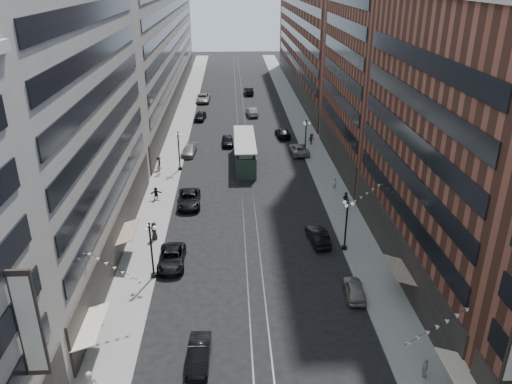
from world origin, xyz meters
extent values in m
plane|color=black|center=(0.00, 60.00, 0.00)|extent=(220.00, 220.00, 0.00)
cube|color=gray|center=(-11.00, 70.00, 0.07)|extent=(4.00, 180.00, 0.15)
cube|color=gray|center=(11.00, 70.00, 0.07)|extent=(4.00, 180.00, 0.15)
cube|color=#2D2D33|center=(-0.70, 70.00, 0.01)|extent=(0.12, 180.00, 0.02)
cube|color=#2D2D33|center=(0.70, 70.00, 0.01)|extent=(0.12, 180.00, 0.02)
cube|color=#A29B90|center=(-17.00, 33.00, 14.00)|extent=(8.00, 36.00, 28.00)
cube|color=#A29B90|center=(-17.00, 96.00, 13.00)|extent=(8.00, 90.00, 26.00)
cube|color=brown|center=(17.00, 28.00, 12.00)|extent=(8.00, 30.00, 24.00)
cube|color=brown|center=(17.00, 56.00, 21.00)|extent=(8.00, 26.00, 42.00)
cube|color=brown|center=(17.00, 105.00, 12.00)|extent=(8.00, 72.00, 24.00)
cylinder|color=black|center=(-9.20, 28.00, 0.30)|extent=(0.56, 0.56, 0.30)
cylinder|color=black|center=(-9.20, 28.00, 2.75)|extent=(0.18, 0.18, 5.20)
sphere|color=black|center=(-9.20, 28.00, 5.55)|extent=(0.24, 0.24, 0.24)
sphere|color=white|center=(-8.75, 28.00, 5.15)|extent=(0.36, 0.36, 0.36)
sphere|color=white|center=(-9.42, 28.39, 5.15)|extent=(0.36, 0.36, 0.36)
sphere|color=white|center=(-9.42, 27.61, 5.15)|extent=(0.36, 0.36, 0.36)
cylinder|color=black|center=(-9.20, 55.00, 0.30)|extent=(0.56, 0.56, 0.30)
cylinder|color=black|center=(-9.20, 55.00, 2.75)|extent=(0.18, 0.18, 5.20)
sphere|color=black|center=(-9.20, 55.00, 5.55)|extent=(0.24, 0.24, 0.24)
sphere|color=white|center=(-8.75, 55.00, 5.15)|extent=(0.36, 0.36, 0.36)
sphere|color=white|center=(-9.42, 55.39, 5.15)|extent=(0.36, 0.36, 0.36)
sphere|color=white|center=(-9.42, 54.61, 5.15)|extent=(0.36, 0.36, 0.36)
cylinder|color=black|center=(9.20, 32.00, 0.30)|extent=(0.56, 0.56, 0.30)
cylinder|color=black|center=(9.20, 32.00, 2.75)|extent=(0.18, 0.18, 5.20)
sphere|color=black|center=(9.20, 32.00, 5.55)|extent=(0.24, 0.24, 0.24)
sphere|color=white|center=(9.65, 32.00, 5.15)|extent=(0.36, 0.36, 0.36)
sphere|color=white|center=(8.97, 32.39, 5.15)|extent=(0.36, 0.36, 0.36)
sphere|color=white|center=(8.97, 31.61, 5.15)|extent=(0.36, 0.36, 0.36)
cylinder|color=black|center=(9.20, 60.00, 0.30)|extent=(0.56, 0.56, 0.30)
cylinder|color=black|center=(9.20, 60.00, 2.75)|extent=(0.18, 0.18, 5.20)
sphere|color=black|center=(9.20, 60.00, 5.55)|extent=(0.24, 0.24, 0.24)
sphere|color=white|center=(9.65, 60.00, 5.15)|extent=(0.36, 0.36, 0.36)
sphere|color=white|center=(8.97, 60.39, 5.15)|extent=(0.36, 0.36, 0.36)
sphere|color=white|center=(8.97, 59.61, 5.15)|extent=(0.36, 0.36, 0.36)
cube|color=#253B2E|center=(0.00, 57.50, 1.44)|extent=(2.77, 13.29, 2.88)
cube|color=gray|center=(0.00, 57.50, 3.21)|extent=(1.77, 12.18, 0.66)
cube|color=gray|center=(0.00, 57.50, 3.66)|extent=(2.99, 13.51, 0.17)
cylinder|color=black|center=(0.00, 52.51, 0.39)|extent=(2.55, 0.78, 0.78)
cylinder|color=black|center=(0.00, 62.48, 0.39)|extent=(2.55, 0.78, 0.78)
imported|color=black|center=(-7.78, 30.16, 0.74)|extent=(2.55, 5.37, 1.48)
imported|color=gray|center=(8.40, 24.33, 0.69)|extent=(1.93, 4.18, 1.39)
imported|color=black|center=(-4.50, 16.96, 0.73)|extent=(1.67, 4.45, 1.45)
imported|color=#A6998A|center=(-11.42, 14.23, 1.06)|extent=(0.97, 0.65, 1.82)
imported|color=black|center=(-12.50, 21.17, 1.05)|extent=(0.90, 0.53, 1.80)
imported|color=#B8AF99|center=(10.97, 14.60, 0.95)|extent=(0.72, 1.02, 1.60)
imported|color=black|center=(-7.08, 43.48, 0.79)|extent=(2.84, 5.78, 1.58)
imported|color=slate|center=(-8.40, 61.53, 0.69)|extent=(2.40, 4.95, 1.39)
imported|color=black|center=(-7.68, 81.16, 0.78)|extent=(2.42, 4.79, 1.56)
imported|color=black|center=(6.80, 33.70, 0.77)|extent=(2.10, 4.79, 1.53)
imported|color=gray|center=(8.40, 61.14, 0.76)|extent=(2.77, 5.60, 1.53)
imported|color=black|center=(6.80, 69.83, 0.73)|extent=(2.52, 5.23, 1.47)
imported|color=black|center=(-2.53, 65.90, 0.76)|extent=(1.99, 4.56, 1.53)
imported|color=gray|center=(2.20, 83.70, 0.80)|extent=(2.32, 5.02, 1.59)
imported|color=black|center=(-11.21, 45.10, 0.92)|extent=(1.48, 0.72, 1.54)
imported|color=#C1B1A0|center=(-11.90, 53.16, 0.90)|extent=(0.94, 0.56, 1.51)
imported|color=black|center=(11.52, 42.32, 0.96)|extent=(0.88, 0.84, 1.62)
imported|color=beige|center=(11.11, 47.05, 0.93)|extent=(0.57, 0.38, 1.55)
imported|color=black|center=(10.94, 65.15, 1.04)|extent=(1.24, 0.83, 1.78)
imported|color=black|center=(2.22, 102.16, 0.84)|extent=(2.16, 5.20, 1.67)
imported|color=gray|center=(-7.79, 95.49, 0.84)|extent=(3.01, 6.13, 1.68)
imported|color=black|center=(-12.14, 55.22, 1.09)|extent=(0.52, 1.22, 1.87)
imported|color=black|center=(-10.07, 35.06, 1.10)|extent=(0.83, 1.06, 1.91)
camera|label=1|loc=(-1.86, -10.93, 25.58)|focal=35.00mm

